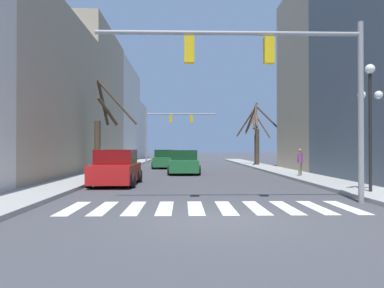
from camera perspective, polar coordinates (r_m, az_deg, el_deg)
ground_plane at (r=9.32m, az=3.79°, el=-11.58°), size 240.00×240.00×0.00m
building_row_left at (r=37.91m, az=-16.17°, el=5.15°), size 6.00×65.60×12.72m
crosswalk_stripes at (r=11.24m, az=2.87°, el=-9.67°), size 8.55×2.60×0.01m
traffic_signal_near at (r=12.59m, az=13.06°, el=11.23°), size 8.64×0.28×5.86m
traffic_signal_far at (r=42.45m, az=-3.75°, el=3.01°), size 7.94×0.28×6.00m
street_lamp_right_corner at (r=15.52m, az=25.50°, el=5.81°), size 0.95×0.36×4.75m
car_parked_right_mid at (r=18.23m, az=-11.47°, el=-3.67°), size 2.13×4.38×1.69m
car_parked_right_near at (r=25.51m, az=-1.23°, el=-2.86°), size 2.14×4.47×1.62m
car_parked_right_far at (r=32.81m, az=-4.06°, el=-2.35°), size 2.18×4.68×1.60m
pedestrian_near_right_corner at (r=22.65m, az=16.16°, el=-2.32°), size 0.48×0.58×1.57m
pedestrian_crossing_street at (r=26.32m, az=-13.81°, el=-2.08°), size 0.52×0.55×1.57m
street_tree_right_mid at (r=38.88m, az=9.58°, el=1.32°), size 3.24×3.79×5.97m
street_tree_left_far at (r=25.40m, az=-13.62°, el=1.84°), size 2.83×1.36×6.11m
street_tree_left_mid at (r=36.42m, az=9.96°, el=1.44°), size 3.40×3.66×6.03m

